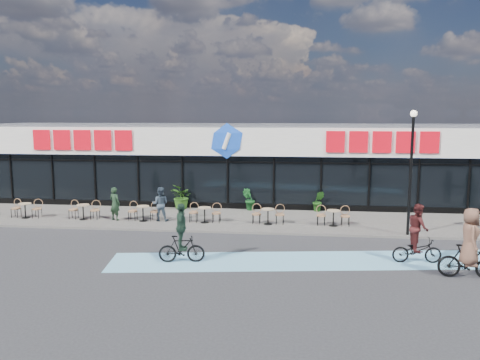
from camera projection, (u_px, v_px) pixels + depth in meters
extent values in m
plane|color=#28282B|center=(204.00, 246.00, 18.70)|extent=(120.00, 120.00, 0.00)
cube|color=#625E57|center=(221.00, 219.00, 23.12)|extent=(44.00, 5.00, 0.10)
cube|color=#6BACCB|center=(306.00, 261.00, 16.78)|extent=(14.17, 4.13, 0.01)
cube|color=black|center=(235.00, 176.00, 28.33)|extent=(30.00, 6.00, 3.00)
cube|color=white|center=(234.00, 139.00, 27.86)|extent=(30.60, 6.30, 1.50)
cube|color=#47474C|center=(234.00, 125.00, 27.90)|extent=(30.60, 6.30, 0.10)
cube|color=navy|center=(228.00, 155.00, 25.12)|extent=(30.60, 0.08, 0.18)
cube|color=black|center=(228.00, 162.00, 25.18)|extent=(30.00, 0.06, 0.08)
cube|color=black|center=(228.00, 207.00, 25.54)|extent=(30.00, 0.10, 0.40)
cube|color=#B60613|center=(83.00, 140.00, 25.64)|extent=(5.63, 0.18, 1.10)
cube|color=#B60613|center=(382.00, 142.00, 23.87)|extent=(5.63, 0.18, 1.10)
ellipsoid|color=blue|center=(227.00, 141.00, 24.75)|extent=(1.90, 0.24, 1.90)
cylinder|color=black|center=(11.00, 179.00, 26.72)|extent=(0.10, 0.10, 3.00)
cylinder|color=black|center=(53.00, 180.00, 26.45)|extent=(0.10, 0.10, 3.00)
cylinder|color=black|center=(95.00, 181.00, 26.17)|extent=(0.10, 0.10, 3.00)
cylinder|color=black|center=(138.00, 182.00, 25.90)|extent=(0.10, 0.10, 3.00)
cylinder|color=black|center=(183.00, 182.00, 25.62)|extent=(0.10, 0.10, 3.00)
cylinder|color=black|center=(228.00, 183.00, 25.35)|extent=(0.10, 0.10, 3.00)
cylinder|color=black|center=(274.00, 184.00, 25.07)|extent=(0.10, 0.10, 3.00)
cylinder|color=black|center=(321.00, 185.00, 24.79)|extent=(0.10, 0.10, 3.00)
cylinder|color=black|center=(369.00, 185.00, 24.52)|extent=(0.10, 0.10, 3.00)
cylinder|color=black|center=(418.00, 186.00, 24.24)|extent=(0.10, 0.10, 3.00)
cylinder|color=black|center=(469.00, 187.00, 23.97)|extent=(0.10, 0.10, 3.00)
cylinder|color=black|center=(410.00, 176.00, 19.66)|extent=(0.12, 0.12, 5.04)
sphere|color=#FFF2CC|center=(414.00, 114.00, 19.29)|extent=(0.28, 0.28, 0.28)
cylinder|color=tan|center=(25.00, 204.00, 23.12)|extent=(0.60, 0.60, 0.04)
cylinder|color=black|center=(25.00, 211.00, 23.17)|extent=(0.06, 0.06, 0.70)
cylinder|color=black|center=(26.00, 218.00, 23.22)|extent=(0.40, 0.40, 0.02)
cylinder|color=tan|center=(83.00, 205.00, 22.79)|extent=(0.60, 0.60, 0.04)
cylinder|color=black|center=(83.00, 212.00, 22.83)|extent=(0.06, 0.06, 0.70)
cylinder|color=black|center=(84.00, 219.00, 22.89)|extent=(0.40, 0.40, 0.02)
cylinder|color=tan|center=(143.00, 206.00, 22.45)|extent=(0.60, 0.60, 0.04)
cylinder|color=black|center=(143.00, 213.00, 22.50)|extent=(0.06, 0.06, 0.70)
cylinder|color=black|center=(143.00, 221.00, 22.55)|extent=(0.40, 0.40, 0.02)
cylinder|color=tan|center=(204.00, 208.00, 22.12)|extent=(0.60, 0.60, 0.04)
cylinder|color=black|center=(205.00, 215.00, 22.17)|extent=(0.06, 0.06, 0.70)
cylinder|color=black|center=(205.00, 222.00, 22.22)|extent=(0.40, 0.40, 0.02)
cylinder|color=tan|center=(268.00, 209.00, 21.79)|extent=(0.60, 0.60, 0.04)
cylinder|color=black|center=(268.00, 217.00, 21.84)|extent=(0.06, 0.06, 0.70)
cylinder|color=black|center=(268.00, 224.00, 21.89)|extent=(0.40, 0.40, 0.02)
cylinder|color=tan|center=(334.00, 211.00, 21.46)|extent=(0.60, 0.60, 0.04)
cylinder|color=black|center=(333.00, 218.00, 21.51)|extent=(0.06, 0.06, 0.70)
cylinder|color=black|center=(333.00, 226.00, 21.56)|extent=(0.40, 0.40, 0.02)
imported|color=#285217|center=(182.00, 197.00, 25.31)|extent=(1.61, 1.62, 1.36)
imported|color=#134419|center=(249.00, 199.00, 25.03)|extent=(0.73, 0.63, 1.17)
imported|color=#1C4915|center=(318.00, 201.00, 24.71)|extent=(0.63, 0.52, 1.09)
imported|color=black|center=(115.00, 204.00, 22.64)|extent=(0.69, 0.58, 1.62)
imported|color=#303D4B|center=(160.00, 204.00, 22.50)|extent=(0.84, 0.67, 1.64)
imported|color=black|center=(468.00, 262.00, 14.92)|extent=(1.90, 0.77, 1.11)
imported|color=brown|center=(470.00, 237.00, 14.81)|extent=(0.71, 0.98, 1.85)
imported|color=black|center=(417.00, 250.00, 16.50)|extent=(1.74, 0.69, 0.90)
imported|color=#3D1616|center=(418.00, 227.00, 16.39)|extent=(0.68, 0.85, 1.68)
imported|color=black|center=(182.00, 249.00, 16.54)|extent=(1.69, 0.70, 0.98)
imported|color=#1B3125|center=(181.00, 227.00, 16.43)|extent=(0.55, 1.04, 1.68)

